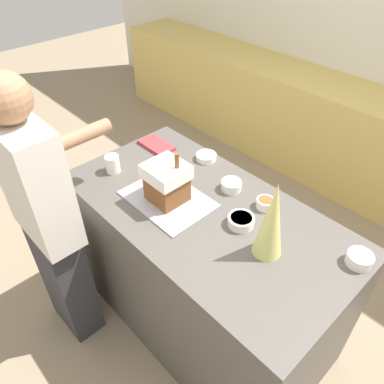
# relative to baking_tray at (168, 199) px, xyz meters

# --- Properties ---
(ground_plane) EXTENTS (12.00, 12.00, 0.00)m
(ground_plane) POSITION_rel_baking_tray_xyz_m (0.19, 0.09, -0.96)
(ground_plane) COLOR gray
(back_cabinet_block) EXTENTS (6.00, 0.60, 0.90)m
(back_cabinet_block) POSITION_rel_baking_tray_xyz_m (0.19, 2.08, -0.51)
(back_cabinet_block) COLOR #DBBC60
(back_cabinet_block) RESTS_ON ground_plane
(kitchen_island) EXTENTS (1.56, 0.81, 0.96)m
(kitchen_island) POSITION_rel_baking_tray_xyz_m (0.19, 0.09, -0.48)
(kitchen_island) COLOR #514C47
(kitchen_island) RESTS_ON ground_plane
(baking_tray) EXTENTS (0.46, 0.33, 0.01)m
(baking_tray) POSITION_rel_baking_tray_xyz_m (0.00, 0.00, 0.00)
(baking_tray) COLOR #9E9EA8
(baking_tray) RESTS_ON kitchen_island
(gingerbread_house) EXTENTS (0.20, 0.19, 0.29)m
(gingerbread_house) POSITION_rel_baking_tray_xyz_m (0.00, 0.00, 0.12)
(gingerbread_house) COLOR brown
(gingerbread_house) RESTS_ON baking_tray
(decorative_tree) EXTENTS (0.13, 0.13, 0.39)m
(decorative_tree) POSITION_rel_baking_tray_xyz_m (0.57, 0.09, 0.19)
(decorative_tree) COLOR #DBD675
(decorative_tree) RESTS_ON kitchen_island
(candy_bowl_front_corner) EXTENTS (0.11, 0.11, 0.05)m
(candy_bowl_front_corner) POSITION_rel_baking_tray_xyz_m (0.17, 0.30, 0.02)
(candy_bowl_front_corner) COLOR white
(candy_bowl_front_corner) RESTS_ON kitchen_island
(candy_bowl_behind_tray) EXTENTS (0.13, 0.13, 0.05)m
(candy_bowl_behind_tray) POSITION_rel_baking_tray_xyz_m (0.38, 0.14, 0.02)
(candy_bowl_behind_tray) COLOR white
(candy_bowl_behind_tray) RESTS_ON kitchen_island
(candy_bowl_near_tray_left) EXTENTS (0.12, 0.12, 0.04)m
(candy_bowl_near_tray_left) POSITION_rel_baking_tray_xyz_m (-0.12, 0.41, 0.02)
(candy_bowl_near_tray_left) COLOR white
(candy_bowl_near_tray_left) RESTS_ON kitchen_island
(candy_bowl_center_rear) EXTENTS (0.09, 0.09, 0.05)m
(candy_bowl_center_rear) POSITION_rel_baking_tray_xyz_m (0.38, 0.32, 0.02)
(candy_bowl_center_rear) COLOR white
(candy_bowl_center_rear) RESTS_ON kitchen_island
(candy_bowl_far_left) EXTENTS (0.11, 0.11, 0.05)m
(candy_bowl_far_left) POSITION_rel_baking_tray_xyz_m (0.89, 0.33, 0.03)
(candy_bowl_far_left) COLOR white
(candy_bowl_far_left) RESTS_ON kitchen_island
(cookbook) EXTENTS (0.23, 0.13, 0.02)m
(cookbook) POSITION_rel_baking_tray_xyz_m (-0.44, 0.28, 0.01)
(cookbook) COLOR #B23338
(cookbook) RESTS_ON kitchen_island
(mug) EXTENTS (0.08, 0.08, 0.10)m
(mug) POSITION_rel_baking_tray_xyz_m (-0.40, -0.06, 0.05)
(mug) COLOR white
(mug) RESTS_ON kitchen_island
(person) EXTENTS (0.44, 0.55, 1.68)m
(person) POSITION_rel_baking_tray_xyz_m (-0.36, -0.51, -0.09)
(person) COLOR #333338
(person) RESTS_ON ground_plane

